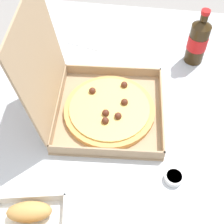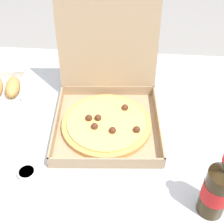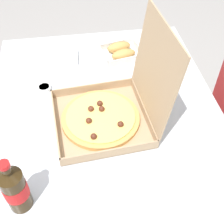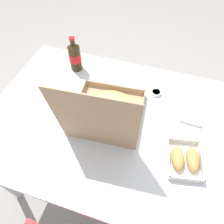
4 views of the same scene
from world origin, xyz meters
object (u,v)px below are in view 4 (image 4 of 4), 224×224
cola_bottle (75,56)px  bread_side_box (185,159)px  paper_menu (26,114)px  napkin_pile (191,116)px  pizza_box_open (106,113)px  dipping_sauce_cup (156,93)px

cola_bottle → bread_side_box: bearing=148.5°
paper_menu → napkin_pile: bearing=-150.4°
pizza_box_open → dipping_sauce_cup: pizza_box_open is taller
cola_bottle → napkin_pile: 0.76m
pizza_box_open → dipping_sauce_cup: size_ratio=7.64×
cola_bottle → napkin_pile: cola_bottle is taller
cola_bottle → paper_menu: cola_bottle is taller
pizza_box_open → cola_bottle: (0.31, -0.33, 0.04)m
bread_side_box → napkin_pile: bearing=-92.5°
bread_side_box → paper_menu: bearing=-1.4°
cola_bottle → pizza_box_open: bearing=133.5°
cola_bottle → dipping_sauce_cup: (-0.53, 0.07, -0.08)m
dipping_sauce_cup → pizza_box_open: bearing=49.7°
bread_side_box → dipping_sauce_cup: 0.42m
paper_menu → napkin_pile: (-0.85, -0.25, 0.01)m
pizza_box_open → bread_side_box: bearing=164.3°
paper_menu → napkin_pile: size_ratio=1.91×
cola_bottle → napkin_pile: (-0.73, 0.17, -0.08)m
paper_menu → napkin_pile: 0.89m
paper_menu → cola_bottle: bearing=-92.1°
cola_bottle → paper_menu: bearing=74.6°
cola_bottle → dipping_sauce_cup: size_ratio=4.00×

